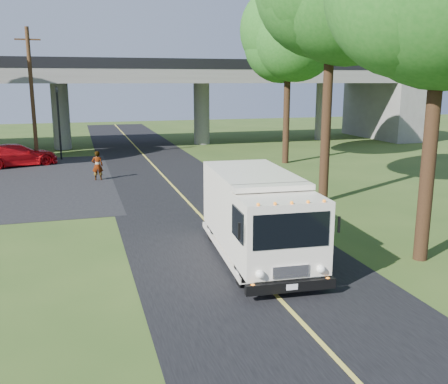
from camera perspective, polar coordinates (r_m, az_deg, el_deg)
name	(u,v)px	position (r m, az deg, el deg)	size (l,w,h in m)	color
ground	(272,291)	(13.87, 5.46, -11.24)	(120.00, 120.00, 0.00)	#314B1A
road	(191,205)	(22.96, -3.83, -1.50)	(7.00, 90.00, 0.02)	black
lane_line	(191,205)	(22.95, -3.83, -1.46)	(0.12, 90.00, 0.01)	gold
overpass	(133,93)	(44.02, -10.35, 11.05)	(54.00, 10.00, 7.30)	slate
traffic_signal	(58,115)	(37.84, -18.40, 8.34)	(0.18, 0.22, 5.20)	black
utility_pole	(32,96)	(35.86, -21.07, 10.18)	(1.60, 0.26, 9.00)	#472D19
tree_right_far	(292,39)	(34.66, 7.82, 16.97)	(5.77, 5.67, 10.99)	#382314
step_van	(257,214)	(15.78, 3.81, -2.50)	(2.83, 6.67, 2.74)	silver
red_sedan	(17,155)	(36.10, -22.59, 3.92)	(2.10, 5.17, 1.50)	#B80B10
pedestrian	(97,166)	(29.45, -14.26, 2.94)	(0.62, 0.41, 1.70)	gray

